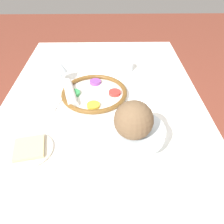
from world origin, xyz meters
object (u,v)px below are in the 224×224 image
at_px(fruit_stand, 137,134).
at_px(bread_plate, 30,149).
at_px(seder_plate, 94,93).
at_px(cup_mid, 126,66).
at_px(wine_glass, 60,68).
at_px(cup_near, 193,140).
at_px(napkin_roll, 70,93).
at_px(coconut, 134,120).
at_px(orange_fruit, 130,116).

distance_m(fruit_stand, bread_plate, 0.37).
distance_m(seder_plate, bread_plate, 0.38).
distance_m(fruit_stand, cup_mid, 0.57).
distance_m(wine_glass, bread_plate, 0.45).
relative_size(wine_glass, cup_near, 1.65).
bearing_deg(fruit_stand, wine_glass, -144.32).
distance_m(bread_plate, cup_near, 0.57).
height_order(seder_plate, cup_near, cup_near).
height_order(napkin_roll, cup_near, cup_near).
bearing_deg(napkin_roll, seder_plate, 93.09).
bearing_deg(wine_glass, coconut, 32.62).
height_order(seder_plate, coconut, coconut).
height_order(coconut, napkin_roll, coconut).
bearing_deg(cup_mid, bread_plate, -33.69).
relative_size(seder_plate, orange_fruit, 3.65).
bearing_deg(wine_glass, bread_plate, -5.42).
bearing_deg(bread_plate, fruit_stand, 88.76).
bearing_deg(seder_plate, wine_glass, -125.73).
xyz_separation_m(seder_plate, fruit_stand, (0.33, 0.16, 0.07)).
relative_size(coconut, cup_mid, 1.63).
bearing_deg(napkin_roll, coconut, 35.25).
relative_size(fruit_stand, cup_mid, 2.50).
relative_size(bread_plate, napkin_roll, 0.84).
bearing_deg(orange_fruit, wine_glass, -145.78).
height_order(orange_fruit, napkin_roll, orange_fruit).
height_order(bread_plate, cup_near, cup_near).
xyz_separation_m(wine_glass, napkin_roll, (0.13, 0.06, -0.06)).
distance_m(seder_plate, orange_fruit, 0.37).
bearing_deg(cup_mid, coconut, -2.35).
bearing_deg(fruit_stand, cup_near, 97.11).
xyz_separation_m(wine_glass, fruit_stand, (0.45, 0.32, 0.00)).
relative_size(bread_plate, cup_mid, 2.26).
relative_size(wine_glass, coconut, 1.01).
bearing_deg(bread_plate, seder_plate, 146.94).
distance_m(orange_fruit, cup_mid, 0.57).
bearing_deg(wine_glass, orange_fruit, 34.22).
distance_m(orange_fruit, coconut, 0.04).
distance_m(coconut, cup_near, 0.27).
height_order(coconut, cup_near, coconut).
bearing_deg(seder_plate, coconut, 21.10).
bearing_deg(cup_mid, napkin_roll, -48.45).
distance_m(bread_plate, napkin_roll, 0.33).
xyz_separation_m(fruit_stand, napkin_roll, (-0.32, -0.27, -0.06)).
distance_m(bread_plate, cup_mid, 0.67).
xyz_separation_m(orange_fruit, napkin_roll, (-0.31, -0.24, -0.13)).
height_order(seder_plate, bread_plate, seder_plate).
distance_m(napkin_roll, cup_near, 0.55).
relative_size(fruit_stand, coconut, 1.53).
bearing_deg(orange_fruit, cup_mid, 176.87).
distance_m(seder_plate, wine_glass, 0.22).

